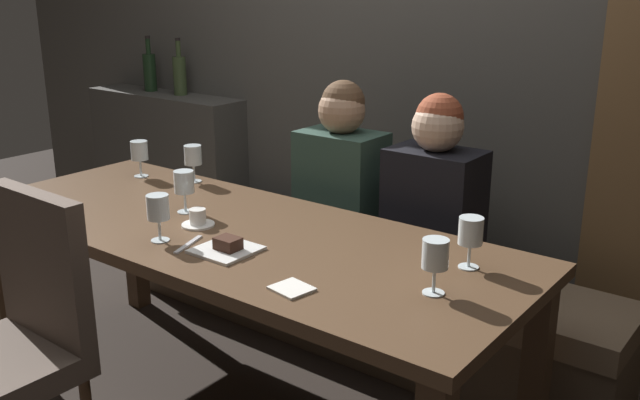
# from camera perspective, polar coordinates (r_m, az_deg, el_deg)

# --- Properties ---
(back_wall_tiled) EXTENTS (6.00, 0.12, 3.00)m
(back_wall_tiled) POSITION_cam_1_polar(r_m,az_deg,el_deg) (3.38, 7.42, 15.69)
(back_wall_tiled) COLOR #4C4944
(back_wall_tiled) RESTS_ON ground
(back_counter) EXTENTS (1.10, 0.28, 0.95)m
(back_counter) POSITION_cam_1_polar(r_m,az_deg,el_deg) (4.40, -12.07, 2.30)
(back_counter) COLOR #413E3A
(back_counter) RESTS_ON ground
(dining_table) EXTENTS (2.20, 0.84, 0.74)m
(dining_table) POSITION_cam_1_polar(r_m,az_deg,el_deg) (2.59, -7.13, -4.07)
(dining_table) COLOR #493422
(dining_table) RESTS_ON ground
(banquette_bench) EXTENTS (2.50, 0.44, 0.45)m
(banquette_bench) POSITION_cam_1_polar(r_m,az_deg,el_deg) (3.25, 1.87, -7.46)
(banquette_bench) COLOR #4A3C2E
(banquette_bench) RESTS_ON ground
(chair_near_side) EXTENTS (0.45, 0.45, 0.98)m
(chair_near_side) POSITION_cam_1_polar(r_m,az_deg,el_deg) (2.40, -23.38, -9.63)
(chair_near_side) COLOR brown
(chair_near_side) RESTS_ON ground
(diner_redhead) EXTENTS (0.36, 0.24, 0.75)m
(diner_redhead) POSITION_cam_1_polar(r_m,az_deg,el_deg) (3.03, 1.73, 2.27)
(diner_redhead) COLOR #2D473D
(diner_redhead) RESTS_ON banquette_bench
(diner_bearded) EXTENTS (0.36, 0.24, 0.73)m
(diner_bearded) POSITION_cam_1_polar(r_m,az_deg,el_deg) (2.80, 9.25, 0.64)
(diner_bearded) COLOR black
(diner_bearded) RESTS_ON banquette_bench
(wine_bottle_dark_red) EXTENTS (0.08, 0.08, 0.33)m
(wine_bottle_dark_red) POSITION_cam_1_polar(r_m,az_deg,el_deg) (4.41, -13.61, 10.12)
(wine_bottle_dark_red) COLOR black
(wine_bottle_dark_red) RESTS_ON back_counter
(wine_bottle_pale_label) EXTENTS (0.08, 0.08, 0.33)m
(wine_bottle_pale_label) POSITION_cam_1_polar(r_m,az_deg,el_deg) (4.22, -11.28, 9.96)
(wine_bottle_pale_label) COLOR #384728
(wine_bottle_pale_label) RESTS_ON back_counter
(wine_glass_end_left) EXTENTS (0.08, 0.08, 0.16)m
(wine_glass_end_left) POSITION_cam_1_polar(r_m,az_deg,el_deg) (2.00, 9.30, -4.55)
(wine_glass_end_left) COLOR silver
(wine_glass_end_left) RESTS_ON dining_table
(wine_glass_near_right) EXTENTS (0.08, 0.08, 0.16)m
(wine_glass_near_right) POSITION_cam_1_polar(r_m,az_deg,el_deg) (2.44, -12.96, -0.76)
(wine_glass_near_right) COLOR silver
(wine_glass_near_right) RESTS_ON dining_table
(wine_glass_near_left) EXTENTS (0.08, 0.08, 0.16)m
(wine_glass_near_left) POSITION_cam_1_polar(r_m,az_deg,el_deg) (3.27, -14.41, 3.83)
(wine_glass_near_left) COLOR silver
(wine_glass_near_left) RESTS_ON dining_table
(wine_glass_center_back) EXTENTS (0.08, 0.08, 0.16)m
(wine_glass_center_back) POSITION_cam_1_polar(r_m,az_deg,el_deg) (2.20, 12.09, -2.57)
(wine_glass_center_back) COLOR silver
(wine_glass_center_back) RESTS_ON dining_table
(wine_glass_center_front) EXTENTS (0.08, 0.08, 0.16)m
(wine_glass_center_front) POSITION_cam_1_polar(r_m,az_deg,el_deg) (3.13, -10.24, 3.52)
(wine_glass_center_front) COLOR silver
(wine_glass_center_front) RESTS_ON dining_table
(wine_glass_far_right) EXTENTS (0.08, 0.08, 0.16)m
(wine_glass_far_right) POSITION_cam_1_polar(r_m,az_deg,el_deg) (2.72, -10.94, 1.28)
(wine_glass_far_right) COLOR silver
(wine_glass_far_right) RESTS_ON dining_table
(espresso_cup) EXTENTS (0.12, 0.12, 0.06)m
(espresso_cup) POSITION_cam_1_polar(r_m,az_deg,el_deg) (2.59, -9.85, -1.52)
(espresso_cup) COLOR white
(espresso_cup) RESTS_ON dining_table
(dessert_plate) EXTENTS (0.19, 0.19, 0.05)m
(dessert_plate) POSITION_cam_1_polar(r_m,az_deg,el_deg) (2.33, -7.55, -3.83)
(dessert_plate) COLOR white
(dessert_plate) RESTS_ON dining_table
(fork_on_table) EXTENTS (0.07, 0.17, 0.01)m
(fork_on_table) POSITION_cam_1_polar(r_m,az_deg,el_deg) (2.41, -10.61, -3.55)
(fork_on_table) COLOR silver
(fork_on_table) RESTS_ON dining_table
(folded_napkin) EXTENTS (0.13, 0.12, 0.01)m
(folded_napkin) POSITION_cam_1_polar(r_m,az_deg,el_deg) (2.04, -2.30, -7.18)
(folded_napkin) COLOR silver
(folded_napkin) RESTS_ON dining_table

